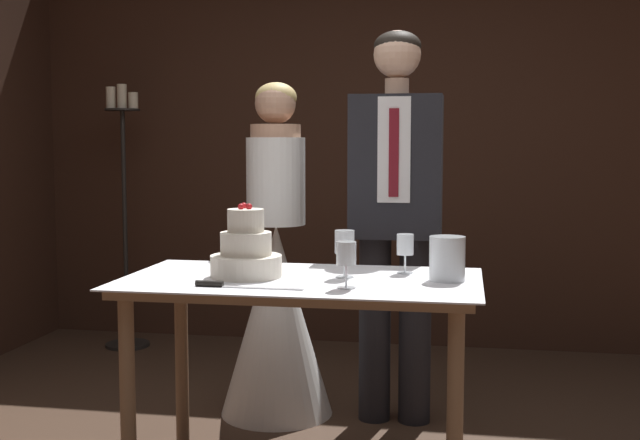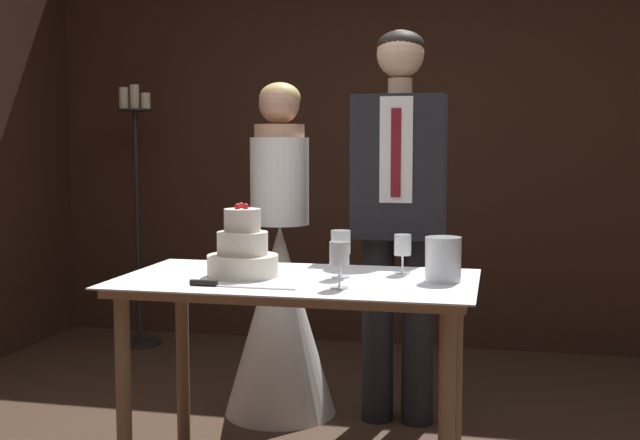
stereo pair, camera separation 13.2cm
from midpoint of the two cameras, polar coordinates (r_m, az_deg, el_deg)
wall_back at (r=5.25m, az=4.84°, el=5.54°), size 4.59×0.12×2.64m
cake_table at (r=3.03m, az=-0.37°, el=-6.10°), size 1.34×0.74×0.80m
tiered_cake at (r=3.05m, az=-4.29°, el=-2.28°), size 0.27×0.27×0.28m
cake_knife at (r=2.85m, az=-5.68°, el=-4.59°), size 0.39×0.03×0.02m
wine_glass_near at (r=3.12m, az=7.11°, el=-1.86°), size 0.07×0.07×0.15m
wine_glass_middle at (r=3.01m, az=2.74°, el=-1.69°), size 0.07×0.07×0.18m
wine_glass_far at (r=2.78m, az=2.75°, el=-2.58°), size 0.07×0.07×0.16m
hurricane_candle at (r=2.97m, az=10.01°, el=-2.84°), size 0.13×0.13×0.16m
bride at (r=3.88m, az=-1.88°, el=-5.34°), size 0.54×0.54×1.60m
groom at (r=3.72m, az=6.65°, el=1.18°), size 0.42×0.25×1.82m
candle_stand at (r=5.28m, az=-12.19°, el=0.42°), size 0.28×0.28×1.68m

